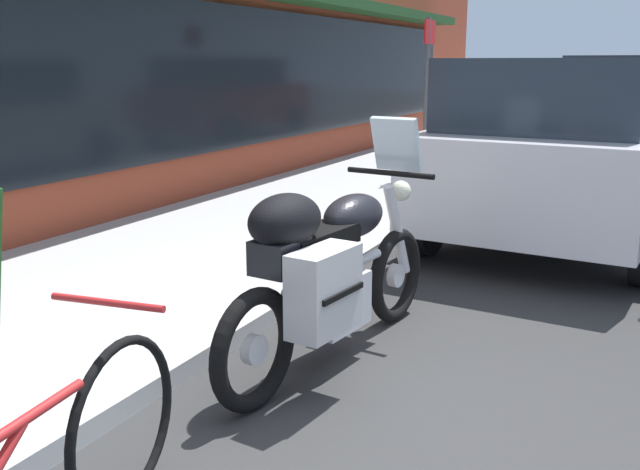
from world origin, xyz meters
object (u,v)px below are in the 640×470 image
Objects in this scene: parked_car_down_block at (622,105)px; parking_sign_pole at (427,83)px; touring_motorcycle at (329,267)px; parked_minivan at (570,145)px.

parking_sign_pole is at bearing 152.62° from parked_car_down_block.
parked_car_down_block is (4.46, -2.31, -0.47)m from parking_sign_pole.
parked_minivan is at bearing -11.12° from touring_motorcycle.
parked_car_down_block reaches higher than touring_motorcycle.
parking_sign_pole is at bearing 43.45° from parked_minivan.
touring_motorcycle is 0.44× the size of parked_car_down_block.
parked_car_down_block is at bearing -4.36° from touring_motorcycle.
touring_motorcycle is 10.88m from parked_car_down_block.
parked_minivan is 6.85m from parked_car_down_block.
parked_minivan is (4.00, -0.79, 0.33)m from touring_motorcycle.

